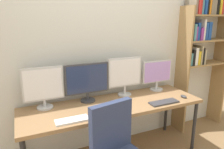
{
  "coord_description": "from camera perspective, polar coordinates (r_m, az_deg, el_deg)",
  "views": [
    {
      "loc": [
        -0.98,
        -1.53,
        1.73
      ],
      "look_at": [
        0.0,
        0.65,
        1.09
      ],
      "focal_mm": 33.78,
      "sensor_mm": 36.0,
      "label": 1
    }
  ],
  "objects": [
    {
      "name": "monitor_far_left",
      "position": [
        2.46,
        -18.12,
        -3.13
      ],
      "size": [
        0.44,
        0.18,
        0.47
      ],
      "color": "silver",
      "rests_on": "desk"
    },
    {
      "name": "wall_back",
      "position": [
        2.76,
        -3.17,
        6.03
      ],
      "size": [
        4.57,
        0.1,
        2.6
      ],
      "color": "silver",
      "rests_on": "ground_plane"
    },
    {
      "name": "computer_mouse",
      "position": [
        2.88,
        18.81,
        -5.62
      ],
      "size": [
        0.06,
        0.1,
        0.03
      ],
      "primitive_type": "ellipsoid",
      "color": "#38383D",
      "rests_on": "desk"
    },
    {
      "name": "keyboard_left",
      "position": [
        2.17,
        -10.72,
        -12.05
      ],
      "size": [
        0.33,
        0.13,
        0.02
      ],
      "primitive_type": "cube",
      "color": "silver",
      "rests_on": "desk"
    },
    {
      "name": "monitor_far_right",
      "position": [
        3.01,
        12.08,
        0.19
      ],
      "size": [
        0.46,
        0.18,
        0.42
      ],
      "color": "silver",
      "rests_on": "desk"
    },
    {
      "name": "desk",
      "position": [
        2.56,
        0.47,
        -8.97
      ],
      "size": [
        2.17,
        0.68,
        0.74
      ],
      "color": "#936D47",
      "rests_on": "ground_plane"
    },
    {
      "name": "bookshelf",
      "position": [
        3.49,
        23.1,
        8.02
      ],
      "size": [
        0.83,
        0.28,
        2.08
      ],
      "color": "#9E7A4C",
      "rests_on": "ground_plane"
    },
    {
      "name": "monitor_center_right",
      "position": [
        2.74,
        3.47,
        0.01
      ],
      "size": [
        0.47,
        0.18,
        0.5
      ],
      "color": "silver",
      "rests_on": "desk"
    },
    {
      "name": "keyboard_right",
      "position": [
        2.63,
        13.87,
        -7.32
      ],
      "size": [
        0.37,
        0.13,
        0.02
      ],
      "primitive_type": "cube",
      "color": "#38383D",
      "rests_on": "desk"
    },
    {
      "name": "monitor_center_left",
      "position": [
        2.55,
        -6.73,
        -1.67
      ],
      "size": [
        0.54,
        0.18,
        0.47
      ],
      "color": "#38383D",
      "rests_on": "desk"
    }
  ]
}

